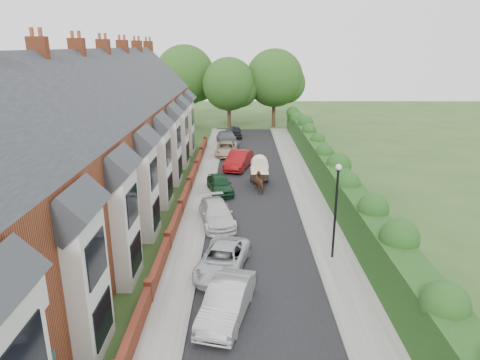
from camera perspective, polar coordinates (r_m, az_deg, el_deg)
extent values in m
plane|color=#2D4C1E|center=(19.40, 4.34, -16.00)|extent=(140.00, 140.00, 0.00)
cube|color=black|center=(29.17, 1.88, -3.96)|extent=(6.00, 58.00, 0.02)
cube|color=gray|center=(29.55, 9.87, -3.83)|extent=(2.20, 58.00, 0.12)
cube|color=gray|center=(29.29, -5.69, -3.84)|extent=(1.70, 58.00, 0.12)
cube|color=gray|center=(29.39, 7.85, -3.84)|extent=(0.18, 58.00, 0.13)
cube|color=gray|center=(29.22, -4.12, -3.85)|extent=(0.18, 58.00, 0.13)
cube|color=#123B15|center=(29.51, 13.44, -1.63)|extent=(1.50, 58.00, 2.50)
cube|color=brown|center=(28.83, -19.35, 1.56)|extent=(8.00, 40.00, 6.50)
cube|color=#25282C|center=(28.16, -20.02, 7.92)|extent=(8.00, 40.20, 8.00)
cube|color=white|center=(13.10, -25.85, -13.18)|extent=(0.12, 1.20, 1.60)
cube|color=white|center=(16.23, -19.43, -13.53)|extent=(0.70, 2.40, 5.20)
cube|color=black|center=(16.75, -17.76, -17.16)|extent=(0.06, 1.80, 1.60)
cube|color=black|center=(15.54, -18.58, -9.83)|extent=(0.06, 1.80, 1.60)
cube|color=#25282C|center=(15.01, -21.13, -3.58)|extent=(1.70, 2.60, 1.70)
cube|color=#3F2D2D|center=(18.80, -17.74, -14.29)|extent=(0.08, 0.90, 2.10)
cube|color=white|center=(17.23, -18.84, -4.92)|extent=(0.12, 1.20, 1.60)
cube|color=white|center=(20.46, -14.91, -6.42)|extent=(0.70, 2.40, 5.20)
cube|color=black|center=(20.87, -13.66, -9.46)|extent=(0.06, 1.80, 1.60)
cube|color=black|center=(19.92, -14.15, -3.29)|extent=(0.06, 1.80, 1.60)
cube|color=#25282C|center=(19.51, -16.02, 1.68)|extent=(1.70, 2.60, 1.70)
cube|color=#3F2D2D|center=(23.01, -14.04, -7.82)|extent=(0.08, 0.90, 2.10)
cube|color=white|center=(21.73, -14.73, 0.09)|extent=(0.12, 1.20, 1.60)
cube|color=white|center=(24.98, -12.05, -1.78)|extent=(0.70, 2.40, 5.20)
cube|color=black|center=(25.32, -11.06, -4.35)|extent=(0.06, 1.80, 1.60)
cube|color=black|center=(24.54, -11.38, 0.85)|extent=(0.06, 1.80, 1.60)
cube|color=#25282C|center=(24.20, -12.85, 4.94)|extent=(1.70, 2.60, 1.70)
cube|color=#3F2D2D|center=(27.49, -11.59, -3.38)|extent=(0.08, 0.90, 2.10)
cube|color=white|center=(26.40, -12.05, 3.35)|extent=(0.12, 1.20, 1.60)
cube|color=white|center=(29.65, -10.09, 1.42)|extent=(0.70, 2.40, 5.20)
cube|color=black|center=(29.94, -9.27, -0.79)|extent=(0.06, 1.80, 1.60)
cube|color=black|center=(29.28, -9.50, 3.67)|extent=(0.06, 1.80, 1.60)
cube|color=#25282C|center=(29.00, -10.70, 7.12)|extent=(1.70, 2.60, 1.70)
cube|color=#3F2D2D|center=(32.13, -9.85, -0.20)|extent=(0.08, 0.90, 2.10)
cube|color=white|center=(31.18, -10.18, 5.62)|extent=(0.12, 1.20, 1.60)
cube|color=white|center=(34.41, -8.67, 3.74)|extent=(0.70, 2.40, 5.20)
cube|color=black|center=(34.66, -7.97, 1.82)|extent=(0.06, 1.80, 1.60)
cube|color=black|center=(34.09, -8.14, 5.70)|extent=(0.06, 1.80, 1.60)
cube|color=#25282C|center=(33.85, -9.15, 8.67)|extent=(1.70, 2.60, 1.70)
cube|color=#3F2D2D|center=(36.85, -8.55, 2.18)|extent=(0.08, 0.90, 2.10)
cube|color=white|center=(36.02, -8.80, 7.28)|extent=(0.12, 1.20, 1.60)
cube|color=white|center=(39.24, -7.58, 5.49)|extent=(0.70, 2.40, 5.20)
cube|color=black|center=(39.45, -6.98, 3.79)|extent=(0.06, 1.80, 1.60)
cube|color=black|center=(38.96, -7.11, 7.22)|extent=(0.06, 1.80, 1.60)
cube|color=#25282C|center=(38.75, -7.99, 9.83)|extent=(1.70, 2.60, 1.70)
cube|color=#3F2D2D|center=(41.65, -7.55, 4.01)|extent=(0.08, 0.90, 2.10)
cube|color=white|center=(40.90, -7.74, 8.54)|extent=(0.12, 1.20, 1.60)
cube|color=white|center=(44.10, -6.74, 6.85)|extent=(0.70, 2.40, 5.20)
cube|color=black|center=(44.29, -6.20, 5.33)|extent=(0.06, 1.80, 1.60)
cube|color=black|center=(43.85, -6.31, 8.40)|extent=(0.06, 1.80, 1.60)
cube|color=#25282C|center=(43.66, -7.08, 10.72)|extent=(1.70, 2.60, 1.70)
cube|color=#3F2D2D|center=(46.48, -6.75, 5.46)|extent=(0.08, 0.90, 2.10)
cube|color=white|center=(45.80, -6.90, 9.53)|extent=(0.12, 1.20, 1.60)
cube|color=brown|center=(23.22, -25.25, 14.96)|extent=(0.90, 0.50, 1.60)
cylinder|color=brown|center=(23.31, -26.03, 17.22)|extent=(0.20, 0.20, 0.50)
cylinder|color=brown|center=(23.14, -25.09, 17.34)|extent=(0.20, 0.20, 0.50)
cube|color=brown|center=(27.85, -20.86, 15.63)|extent=(0.90, 0.50, 1.60)
cylinder|color=brown|center=(27.92, -21.48, 17.53)|extent=(0.20, 0.20, 0.50)
cylinder|color=brown|center=(27.78, -20.68, 17.62)|extent=(0.20, 0.20, 0.50)
cube|color=brown|center=(32.58, -17.72, 16.06)|extent=(0.90, 0.50, 1.60)
cylinder|color=brown|center=(32.65, -18.23, 17.69)|extent=(0.20, 0.20, 0.50)
cylinder|color=brown|center=(32.53, -17.53, 17.76)|extent=(0.20, 0.20, 0.50)
cube|color=brown|center=(37.39, -15.37, 16.35)|extent=(0.90, 0.50, 1.60)
cylinder|color=brown|center=(37.44, -15.81, 17.77)|extent=(0.20, 0.20, 0.50)
cylinder|color=brown|center=(37.34, -15.19, 17.82)|extent=(0.20, 0.20, 0.50)
cube|color=brown|center=(42.24, -13.56, 16.55)|extent=(0.90, 0.50, 1.60)
cylinder|color=brown|center=(42.29, -13.93, 17.82)|extent=(0.20, 0.20, 0.50)
cylinder|color=brown|center=(42.19, -13.38, 17.86)|extent=(0.20, 0.20, 0.50)
cube|color=brown|center=(47.12, -12.12, 16.70)|extent=(0.90, 0.50, 1.60)
cylinder|color=brown|center=(47.16, -12.44, 17.84)|extent=(0.20, 0.20, 0.50)
cylinder|color=brown|center=(47.08, -11.94, 17.87)|extent=(0.20, 0.20, 0.50)
cube|color=brown|center=(17.52, -13.78, -18.88)|extent=(0.30, 4.70, 0.90)
cube|color=brown|center=(21.63, -10.66, -11.08)|extent=(0.30, 4.70, 0.90)
cube|color=brown|center=(26.06, -8.67, -5.83)|extent=(0.30, 4.70, 0.90)
cube|color=brown|center=(30.67, -7.29, -2.13)|extent=(0.30, 4.70, 0.90)
cube|color=brown|center=(35.38, -6.28, 0.60)|extent=(0.30, 4.70, 0.90)
cube|color=brown|center=(40.16, -5.51, 2.69)|extent=(0.30, 4.70, 0.90)
cube|color=brown|center=(44.99, -4.90, 4.32)|extent=(0.30, 4.70, 0.90)
cube|color=brown|center=(19.47, -12.05, -14.32)|extent=(0.35, 0.35, 1.10)
cube|color=brown|center=(23.78, -9.58, -8.00)|extent=(0.35, 0.35, 1.10)
cube|color=brown|center=(28.31, -7.93, -3.64)|extent=(0.35, 0.35, 1.10)
cube|color=brown|center=(32.98, -6.76, -0.50)|extent=(0.35, 0.35, 1.10)
cube|color=brown|center=(37.73, -5.88, 1.86)|extent=(0.35, 0.35, 1.10)
cube|color=brown|center=(42.55, -5.19, 3.68)|extent=(0.35, 0.35, 1.10)
cube|color=brown|center=(47.40, -4.65, 5.14)|extent=(0.35, 0.35, 1.10)
cylinder|color=black|center=(22.28, 12.56, -4.78)|extent=(0.12, 0.12, 4.80)
cylinder|color=black|center=(21.49, 12.98, 1.28)|extent=(0.20, 0.20, 0.10)
sphere|color=silver|center=(21.45, 13.01, 1.66)|extent=(0.32, 0.32, 0.32)
cylinder|color=#332316|center=(56.76, -1.47, 9.12)|extent=(0.50, 0.50, 4.75)
sphere|color=#1F4416|center=(56.35, -1.50, 12.66)|extent=(6.80, 6.80, 6.80)
sphere|color=#1F4416|center=(56.69, -0.08, 12.02)|extent=(4.76, 4.76, 4.76)
cylinder|color=#332316|center=(58.84, 4.52, 9.62)|extent=(0.50, 0.50, 5.25)
sphere|color=#1F4416|center=(58.43, 4.61, 13.40)|extent=(7.60, 7.60, 7.60)
sphere|color=#1F4416|center=(58.92, 6.09, 12.67)|extent=(5.32, 5.32, 5.32)
cylinder|color=#332316|center=(60.14, -7.20, 9.83)|extent=(0.50, 0.50, 5.50)
sphere|color=#1F4416|center=(59.74, -7.35, 13.70)|extent=(8.00, 8.00, 8.00)
sphere|color=#1F4416|center=(59.91, -5.72, 13.03)|extent=(5.60, 5.60, 5.60)
imported|color=#AAA9AE|center=(18.13, -1.78, -15.87)|extent=(2.51, 4.63, 1.45)
imported|color=silver|center=(21.37, -2.34, -10.57)|extent=(2.98, 4.93, 1.28)
imported|color=silver|center=(26.77, -3.15, -4.48)|extent=(2.84, 4.94, 1.35)
imported|color=#0F331A|center=(32.31, -2.72, -0.55)|extent=(2.48, 4.22, 1.35)
imported|color=maroon|center=(38.62, -0.16, 2.70)|extent=(2.85, 5.11, 1.60)
imported|color=tan|center=(43.45, -1.83, 4.18)|extent=(2.22, 4.71, 1.30)
imported|color=#54565B|center=(47.85, -1.74, 5.55)|extent=(2.86, 5.43, 1.50)
imported|color=black|center=(52.10, -0.66, 6.45)|extent=(1.70, 3.95, 1.33)
imported|color=#56311F|center=(32.40, 2.74, -0.35)|extent=(1.34, 1.95, 1.50)
cube|color=black|center=(34.18, 2.61, 0.86)|extent=(1.26, 2.10, 0.53)
cylinder|color=beige|center=(33.97, 2.63, 2.05)|extent=(1.37, 1.31, 1.37)
cube|color=beige|center=(34.10, 2.62, 1.28)|extent=(1.39, 2.15, 0.04)
cylinder|color=black|center=(34.88, 1.44, 0.50)|extent=(0.08, 0.95, 0.95)
cylinder|color=black|center=(34.94, 3.68, 0.49)|extent=(0.08, 0.95, 0.95)
cylinder|color=black|center=(33.04, 2.05, 0.37)|extent=(0.06, 1.89, 0.06)
cylinder|color=black|center=(33.07, 3.33, 0.37)|extent=(0.06, 1.89, 0.06)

